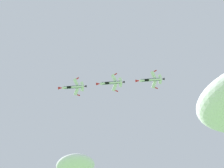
{
  "coord_description": "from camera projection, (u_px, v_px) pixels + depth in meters",
  "views": [
    {
      "loc": [
        0.04,
        -3.25,
        1.98
      ],
      "look_at": [
        -35.73,
        84.92,
        125.49
      ],
      "focal_mm": 44.96,
      "sensor_mm": 36.0,
      "label": 1
    }
  ],
  "objects": [
    {
      "name": "fighter_jet_right_wing",
      "position": [
        150.0,
        80.0,
        153.57
      ],
      "size": [
        15.63,
        8.36,
        6.5
      ],
      "rotation": [
        0.0,
        0.68,
        1.87
      ],
      "color": "white"
    },
    {
      "name": "fighter_jet_left_wing",
      "position": [
        111.0,
        83.0,
        154.96
      ],
      "size": [
        15.63,
        8.04,
        6.97
      ],
      "rotation": [
        0.0,
        0.75,
        1.87
      ],
      "color": "white"
    },
    {
      "name": "fighter_jet_lead",
      "position": [
        73.0,
        87.0,
        156.18
      ],
      "size": [
        15.63,
        8.23,
        6.67
      ],
      "rotation": [
        0.0,
        0.71,
        1.87
      ],
      "color": "white"
    },
    {
      "name": "cloud_near_formation",
      "position": [
        75.0,
        166.0,
        340.07
      ],
      "size": [
        48.55,
        39.12,
        18.1
      ],
      "primitive_type": "ellipsoid",
      "color": "white"
    }
  ]
}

